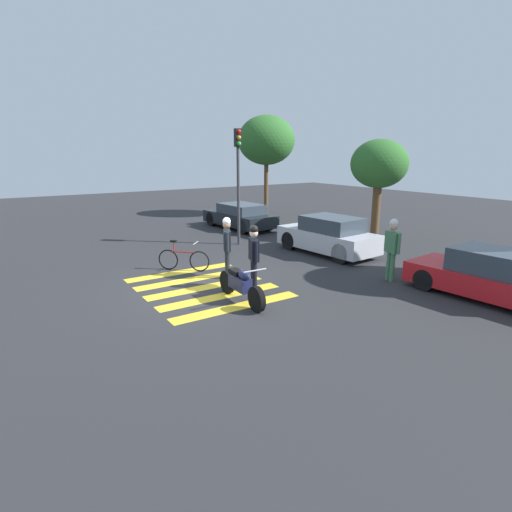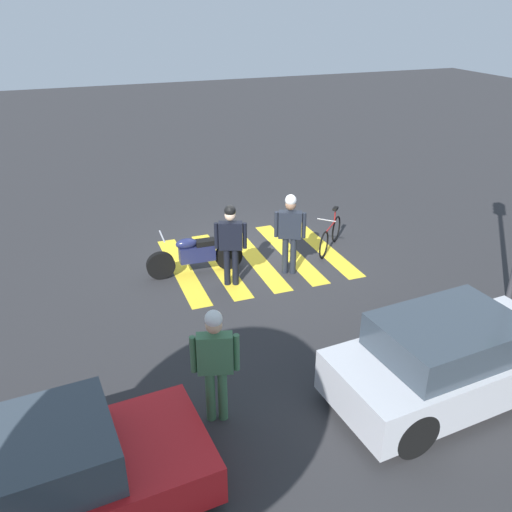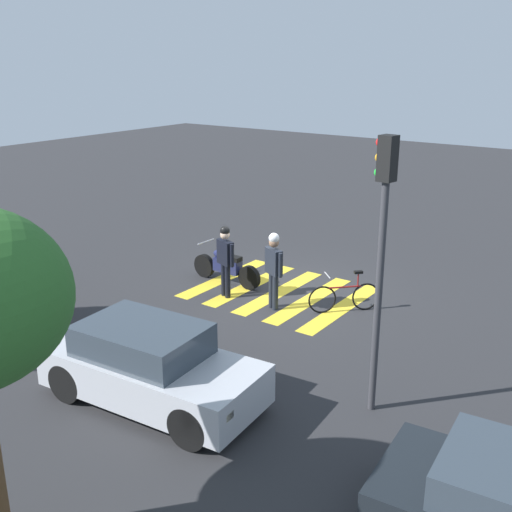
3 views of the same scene
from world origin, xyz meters
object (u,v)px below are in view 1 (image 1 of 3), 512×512
at_px(pedestrian_bystander, 392,245).
at_px(traffic_light_pole, 238,169).
at_px(leaning_bicycle, 183,259).
at_px(car_black_suv, 240,216).
at_px(car_silver_sedan, 328,236).
at_px(officer_by_motorcycle, 254,253).
at_px(car_red_convertible, 492,276).
at_px(police_motorcycle, 241,285).
at_px(officer_on_foot, 227,243).

distance_m(pedestrian_bystander, traffic_light_pole, 7.14).
bearing_deg(pedestrian_bystander, traffic_light_pole, -169.36).
height_order(leaning_bicycle, pedestrian_bystander, pedestrian_bystander).
xyz_separation_m(pedestrian_bystander, car_black_suv, (-9.92, 0.68, -0.49)).
bearing_deg(car_silver_sedan, leaning_bicycle, -98.77).
relative_size(officer_by_motorcycle, traffic_light_pole, 0.40).
xyz_separation_m(car_black_suv, car_red_convertible, (12.39, 0.26, 0.01)).
bearing_deg(police_motorcycle, leaning_bicycle, -178.44).
relative_size(officer_by_motorcycle, car_silver_sedan, 0.46).
bearing_deg(car_black_suv, traffic_light_pole, -31.39).
height_order(leaning_bicycle, car_black_suv, car_black_suv).
distance_m(officer_by_motorcycle, traffic_light_pole, 6.19).
bearing_deg(car_red_convertible, officer_on_foot, -137.69).
bearing_deg(car_black_suv, leaning_bicycle, -44.49).
xyz_separation_m(leaning_bicycle, pedestrian_bystander, (4.38, 4.77, 0.73)).
xyz_separation_m(officer_on_foot, officer_by_motorcycle, (1.40, 0.06, -0.02)).
height_order(car_black_suv, traffic_light_pole, traffic_light_pole).
height_order(car_red_convertible, traffic_light_pole, traffic_light_pole).
height_order(officer_by_motorcycle, car_silver_sedan, officer_by_motorcycle).
relative_size(car_black_suv, car_red_convertible, 1.05).
bearing_deg(car_silver_sedan, car_black_suv, -179.19).
xyz_separation_m(police_motorcycle, car_red_convertible, (3.38, 5.61, 0.16)).
bearing_deg(police_motorcycle, car_black_suv, 149.30).
bearing_deg(car_silver_sedan, traffic_light_pole, -147.68).
xyz_separation_m(police_motorcycle, officer_on_foot, (-1.99, 0.72, 0.65)).
relative_size(officer_on_foot, traffic_light_pole, 0.40).
bearing_deg(pedestrian_bystander, police_motorcycle, -101.05).
height_order(pedestrian_bystander, traffic_light_pole, traffic_light_pole).
bearing_deg(pedestrian_bystander, officer_by_motorcycle, -111.16).
bearing_deg(leaning_bicycle, traffic_light_pole, 123.96).
relative_size(police_motorcycle, car_silver_sedan, 0.55).
height_order(police_motorcycle, officer_by_motorcycle, officer_by_motorcycle).
relative_size(police_motorcycle, car_black_suv, 0.51).
height_order(officer_on_foot, car_black_suv, officer_on_foot).
bearing_deg(officer_by_motorcycle, traffic_light_pole, 153.35).
bearing_deg(officer_on_foot, officer_by_motorcycle, 2.56).
relative_size(police_motorcycle, pedestrian_bystander, 1.17).
bearing_deg(car_black_suv, car_silver_sedan, 0.81).
height_order(leaning_bicycle, officer_on_foot, officer_on_foot).
height_order(officer_on_foot, pedestrian_bystander, same).
height_order(car_black_suv, car_silver_sedan, car_silver_sedan).
relative_size(pedestrian_bystander, car_red_convertible, 0.46).
relative_size(car_silver_sedan, traffic_light_pole, 0.86).
distance_m(police_motorcycle, car_silver_sedan, 6.04).
bearing_deg(pedestrian_bystander, officer_on_foot, -126.30).
distance_m(police_motorcycle, car_black_suv, 10.48).
bearing_deg(pedestrian_bystander, car_silver_sedan, 167.74).
relative_size(police_motorcycle, leaning_bicycle, 1.73).
bearing_deg(pedestrian_bystander, leaning_bicycle, -132.58).
relative_size(car_red_convertible, traffic_light_pole, 0.88).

